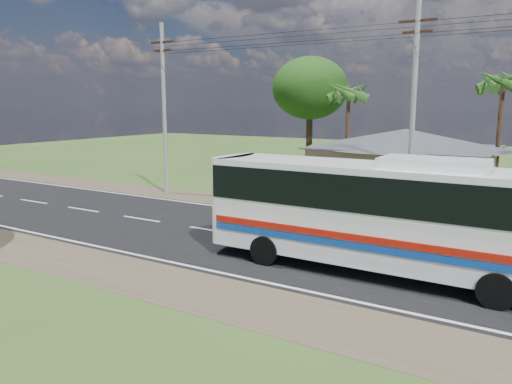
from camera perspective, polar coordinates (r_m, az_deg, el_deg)
ground at (r=21.52m, az=4.57°, el=-5.98°), size 120.00×120.00×0.00m
road at (r=21.52m, az=4.57°, el=-5.96°), size 120.00×16.00×0.03m
house at (r=32.72m, az=16.62°, el=3.86°), size 12.40×10.00×5.00m
utility_poles at (r=25.83m, az=16.79°, el=9.27°), size 32.80×2.22×11.00m
palm_mid at (r=34.16m, az=26.41°, el=11.09°), size 2.80×2.80×8.20m
palm_far at (r=36.96m, az=10.54°, el=11.04°), size 2.80×2.80×7.70m
tree_behind_house at (r=40.39m, az=6.20°, el=11.68°), size 6.00×6.00×9.61m
coach_bus at (r=17.70m, az=15.86°, el=-1.86°), size 13.50×2.97×4.19m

